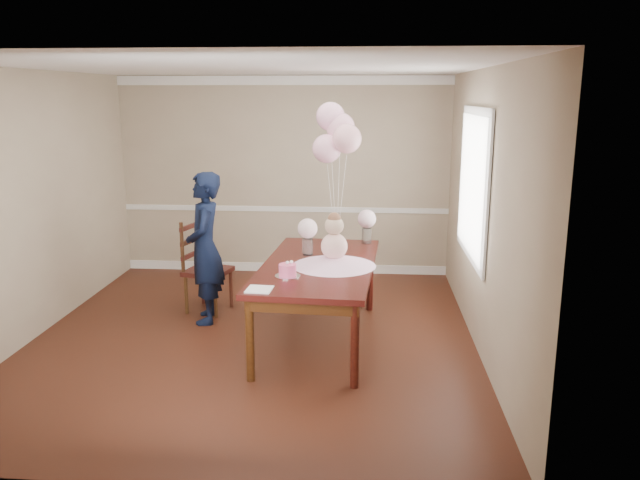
{
  "coord_description": "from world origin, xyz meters",
  "views": [
    {
      "loc": [
        1.15,
        -5.95,
        2.46
      ],
      "look_at": [
        0.69,
        0.02,
        1.05
      ],
      "focal_mm": 35.0,
      "sensor_mm": 36.0,
      "label": 1
    }
  ],
  "objects_px": {
    "dining_table_top": "(318,266)",
    "woman": "(205,248)",
    "dining_chair_seat": "(208,271)",
    "birthday_cake": "(288,270)"
  },
  "relations": [
    {
      "from": "dining_table_top",
      "to": "woman",
      "type": "bearing_deg",
      "value": 163.11
    },
    {
      "from": "dining_table_top",
      "to": "dining_chair_seat",
      "type": "distance_m",
      "value": 1.6
    },
    {
      "from": "dining_table_top",
      "to": "birthday_cake",
      "type": "xyz_separation_m",
      "value": [
        -0.25,
        -0.47,
        0.09
      ]
    },
    {
      "from": "dining_table_top",
      "to": "woman",
      "type": "distance_m",
      "value": 1.36
    },
    {
      "from": "birthday_cake",
      "to": "woman",
      "type": "height_order",
      "value": "woman"
    },
    {
      "from": "birthday_cake",
      "to": "dining_chair_seat",
      "type": "xyz_separation_m",
      "value": [
        -1.09,
        1.28,
        -0.41
      ]
    },
    {
      "from": "dining_table_top",
      "to": "woman",
      "type": "relative_size",
      "value": 1.31
    },
    {
      "from": "dining_table_top",
      "to": "dining_chair_seat",
      "type": "xyz_separation_m",
      "value": [
        -1.34,
        0.81,
        -0.32
      ]
    },
    {
      "from": "birthday_cake",
      "to": "dining_chair_seat",
      "type": "height_order",
      "value": "birthday_cake"
    },
    {
      "from": "dining_table_top",
      "to": "woman",
      "type": "height_order",
      "value": "woman"
    }
  ]
}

